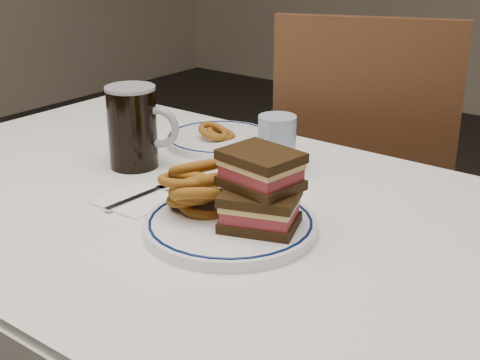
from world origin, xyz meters
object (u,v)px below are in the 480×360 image
Objects in this scene: beer_mug at (134,126)px; far_plate at (220,139)px; chair_far at (362,177)px; main_plate at (231,225)px; reuben_sandwich at (260,190)px.

beer_mug is 0.68× the size of far_plate.
far_plate is (-0.11, -0.49, 0.22)m from chair_far.
beer_mug is at bearing -101.96° from chair_far.
main_plate is 1.95× the size of reuben_sandwich.
reuben_sandwich is 0.59× the size of far_plate.
chair_far is 3.58× the size of main_plate.
chair_far reaches higher than far_plate.
far_plate is at bearing 137.12° from reuben_sandwich.
chair_far is 6.06× the size of beer_mug.
beer_mug is (-0.15, -0.71, 0.29)m from chair_far.
beer_mug is (-0.38, 0.10, 0.01)m from reuben_sandwich.
beer_mug is at bearing -100.23° from far_plate.
beer_mug reaches higher than reuben_sandwich.
chair_far is 6.98× the size of reuben_sandwich.
reuben_sandwich is at bearing -42.88° from far_plate.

